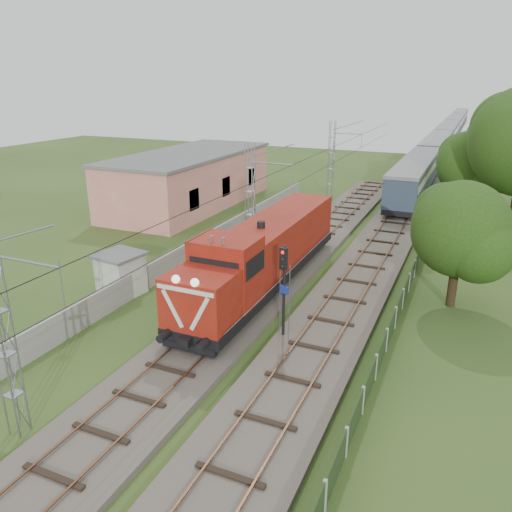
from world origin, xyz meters
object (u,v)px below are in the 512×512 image
at_px(coach_rake, 447,133).
at_px(signal_post, 284,277).
at_px(relay_hut, 121,274).
at_px(locomotive, 264,253).

height_order(coach_rake, signal_post, signal_post).
height_order(signal_post, relay_hut, signal_post).
bearing_deg(relay_hut, signal_post, -7.63).
xyz_separation_m(locomotive, coach_rake, (5.00, 73.94, 0.17)).
distance_m(coach_rake, relay_hut, 78.90).
bearing_deg(coach_rake, signal_post, -91.26).
height_order(coach_rake, relay_hut, coach_rake).
relative_size(locomotive, coach_rake, 0.16).
bearing_deg(signal_post, locomotive, 121.05).
distance_m(locomotive, coach_rake, 74.11).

